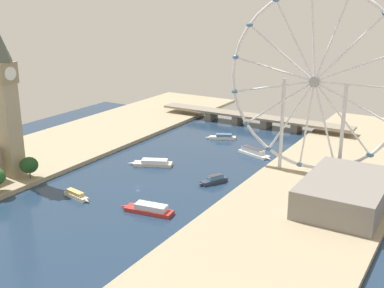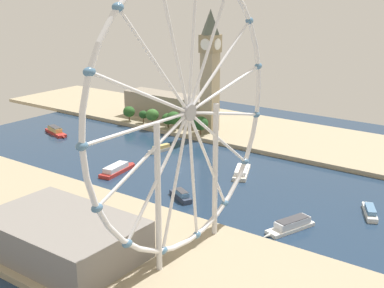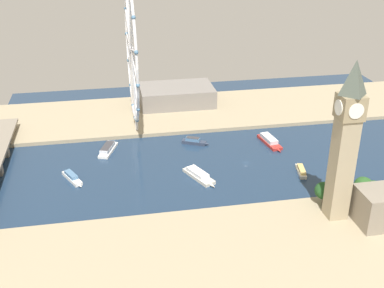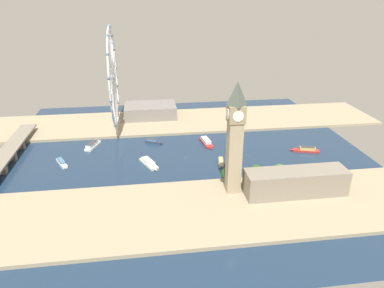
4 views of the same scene
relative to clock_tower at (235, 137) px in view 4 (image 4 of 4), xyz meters
The scene contains 16 objects.
ground_plane 99.09m from the clock_tower, 21.11° to the left, with size 375.45×375.45×0.00m, color #1E334C.
riverbank_left 63.34m from the clock_tower, 128.05° to the left, with size 90.00×520.00×3.00m, color tan.
riverbank_right 190.85m from the clock_tower, ahead, with size 90.00×520.00×3.00m, color tan.
clock_tower is the anchor object (origin of this frame).
parliament_block 63.87m from the clock_tower, 103.28° to the right, with size 22.00×83.79×21.12m, color gray.
tree_row_embankment 53.45m from the clock_tower, 66.61° to the right, with size 12.53×83.97×14.63m.
ferris_wheel 196.49m from the clock_tower, 31.84° to the left, with size 118.24×3.20×120.46m.
riverside_hall 214.37m from the clock_tower, 17.10° to the left, with size 43.43×66.99×16.35m, color gray.
river_bridge 226.92m from the clock_tower, 69.24° to the left, with size 187.45×17.35×9.86m.
tour_boat_0 118.36m from the clock_tower, ahead, with size 33.43×12.11×5.31m.
tour_boat_1 131.28m from the clock_tower, 53.78° to the right, with size 14.27×31.75×5.94m.
tour_boat_2 105.84m from the clock_tower, 46.97° to the left, with size 31.70×18.83×4.79m.
tour_boat_3 76.36m from the clock_tower, ahead, with size 22.52×7.87×4.46m.
tour_boat_4 141.32m from the clock_tower, 27.50° to the left, with size 13.28×21.36×5.39m.
tour_boat_5 179.78m from the clock_tower, 47.75° to the left, with size 30.76×15.86×5.48m.
tour_boat_6 177.92m from the clock_tower, 63.55° to the left, with size 24.79×14.99×4.71m.
Camera 4 is at (-332.45, 39.18, 158.40)m, focal length 33.45 mm.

